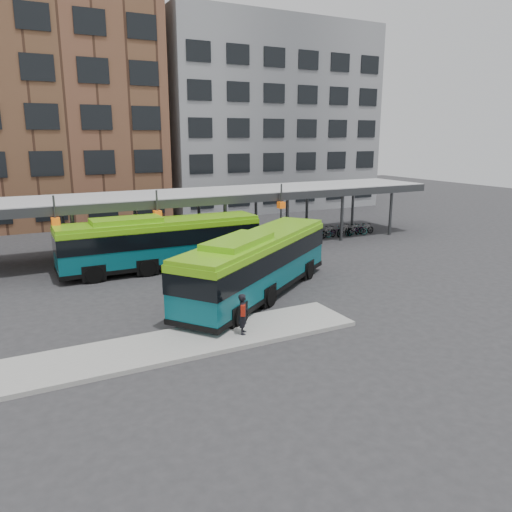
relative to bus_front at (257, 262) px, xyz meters
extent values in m
plane|color=#28282B|center=(0.38, -1.19, -1.79)|extent=(120.00, 120.00, 0.00)
cube|color=gray|center=(-5.12, -4.19, -1.70)|extent=(14.00, 3.00, 0.18)
cube|color=#999B9E|center=(0.38, 11.81, 2.21)|extent=(40.00, 6.00, 0.35)
cube|color=#383A3D|center=(0.38, 8.81, 2.06)|extent=(40.00, 0.15, 0.55)
cylinder|color=#383A3D|center=(-7.62, 9.31, 0.11)|extent=(0.24, 0.24, 3.80)
cylinder|color=#383A3D|center=(-7.62, 14.31, 0.11)|extent=(0.24, 0.24, 3.80)
cylinder|color=#383A3D|center=(-2.62, 9.31, 0.11)|extent=(0.24, 0.24, 3.80)
cylinder|color=#383A3D|center=(-2.62, 14.31, 0.11)|extent=(0.24, 0.24, 3.80)
cylinder|color=#383A3D|center=(2.38, 9.31, 0.11)|extent=(0.24, 0.24, 3.80)
cylinder|color=#383A3D|center=(2.38, 14.31, 0.11)|extent=(0.24, 0.24, 3.80)
cylinder|color=#383A3D|center=(7.38, 9.31, 0.11)|extent=(0.24, 0.24, 3.80)
cylinder|color=#383A3D|center=(7.38, 14.31, 0.11)|extent=(0.24, 0.24, 3.80)
cylinder|color=#383A3D|center=(12.38, 9.31, 0.11)|extent=(0.24, 0.24, 3.80)
cylinder|color=#383A3D|center=(12.38, 14.31, 0.11)|extent=(0.24, 0.24, 3.80)
cylinder|color=#383A3D|center=(17.38, 9.31, 0.11)|extent=(0.24, 0.24, 3.80)
cylinder|color=#383A3D|center=(17.38, 14.31, 0.11)|extent=(0.24, 0.24, 3.80)
cylinder|color=#383A3D|center=(-8.62, 8.51, 0.61)|extent=(0.12, 0.12, 4.80)
cube|color=#D7550C|center=(-8.62, 8.51, 1.51)|extent=(0.45, 0.45, 0.45)
cylinder|color=#383A3D|center=(-2.62, 8.51, 0.61)|extent=(0.12, 0.12, 4.80)
cube|color=#D7550C|center=(-2.62, 8.51, 1.51)|extent=(0.45, 0.45, 0.45)
cylinder|color=#383A3D|center=(6.38, 8.51, 0.61)|extent=(0.12, 0.12, 4.80)
cube|color=#D7550C|center=(6.38, 8.51, 1.51)|extent=(0.45, 0.45, 0.45)
cube|color=brown|center=(-9.62, 30.81, 9.21)|extent=(26.00, 14.00, 22.00)
cube|color=slate|center=(16.38, 30.81, 8.21)|extent=(24.00, 14.00, 20.00)
cube|color=#074D57|center=(0.04, 0.03, -0.14)|extent=(11.57, 9.38, 2.59)
cube|color=black|center=(0.04, 0.03, 0.38)|extent=(11.65, 9.46, 0.98)
cube|color=#66B012|center=(0.04, 0.03, 1.26)|extent=(11.51, 9.30, 0.21)
cube|color=#66B012|center=(-1.63, -1.19, 1.47)|extent=(4.44, 3.94, 0.36)
cube|color=black|center=(0.04, 0.03, -1.30)|extent=(11.65, 9.47, 0.25)
cylinder|color=black|center=(4.13, 1.44, -1.27)|extent=(1.02, 0.86, 1.03)
cylinder|color=black|center=(2.65, 3.48, -1.27)|extent=(1.02, 0.86, 1.03)
cylinder|color=black|center=(-0.22, -1.72, -1.27)|extent=(1.02, 0.86, 1.03)
cylinder|color=black|center=(-1.71, 0.32, -1.27)|extent=(1.02, 0.86, 1.03)
cylinder|color=black|center=(-2.74, -3.54, -1.27)|extent=(1.02, 0.86, 1.03)
cylinder|color=black|center=(-4.22, -1.50, -1.27)|extent=(1.02, 0.86, 1.03)
cube|color=#074D57|center=(-2.79, 7.44, -0.16)|extent=(12.25, 2.70, 2.55)
cube|color=black|center=(-2.79, 7.44, 0.35)|extent=(12.30, 2.77, 0.97)
cube|color=#66B012|center=(-2.79, 7.44, 1.21)|extent=(12.25, 2.60, 0.20)
cube|color=#66B012|center=(-4.83, 7.47, 1.42)|extent=(4.10, 1.89, 0.36)
cube|color=black|center=(-2.79, 7.44, -1.31)|extent=(12.31, 2.77, 0.24)
cylinder|color=black|center=(1.26, 6.15, -1.28)|extent=(1.02, 0.32, 1.02)
cylinder|color=black|center=(1.30, 8.63, -1.28)|extent=(1.02, 0.32, 1.02)
cylinder|color=black|center=(-4.03, 6.22, -1.28)|extent=(1.02, 0.32, 1.02)
cylinder|color=black|center=(-4.00, 8.70, -1.28)|extent=(1.02, 0.32, 1.02)
cylinder|color=black|center=(-7.08, 6.26, -1.28)|extent=(1.02, 0.32, 1.02)
cylinder|color=black|center=(-7.05, 8.74, -1.28)|extent=(1.02, 0.32, 1.02)
imported|color=black|center=(-3.05, -4.59, -0.76)|extent=(0.66, 0.74, 1.71)
cube|color=maroon|center=(-3.13, -4.75, -0.53)|extent=(0.31, 0.37, 0.45)
imported|color=slate|center=(11.27, 11.19, -1.31)|extent=(1.93, 1.14, 0.96)
imported|color=slate|center=(12.10, 10.62, -1.29)|extent=(1.70, 0.68, 1.00)
imported|color=slate|center=(12.68, 10.63, -1.34)|extent=(1.73, 0.65, 0.90)
imported|color=slate|center=(13.51, 10.47, -1.25)|extent=(1.86, 0.97, 1.07)
imported|color=slate|center=(14.46, 10.48, -1.35)|extent=(1.75, 0.84, 0.88)
imported|color=slate|center=(14.55, 10.44, -1.29)|extent=(1.72, 0.81, 1.00)
imported|color=slate|center=(14.93, 10.45, -1.32)|extent=(1.89, 1.04, 0.94)
imported|color=slate|center=(15.84, 10.50, -1.32)|extent=(1.57, 0.53, 0.93)
camera|label=1|loc=(-11.47, -21.88, 6.36)|focal=35.00mm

